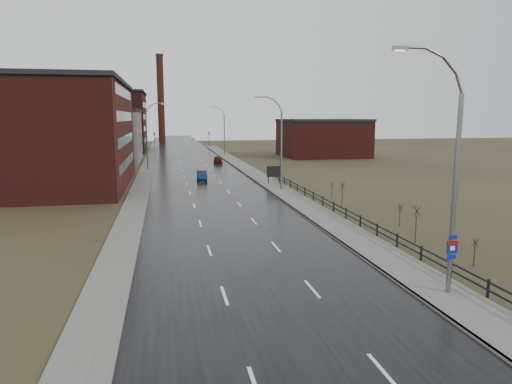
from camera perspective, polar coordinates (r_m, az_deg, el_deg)
name	(u,v)px	position (r m, az deg, el deg)	size (l,w,h in m)	color
ground	(290,328)	(20.34, 4.28, -16.63)	(320.00, 320.00, 0.00)	#2D2819
road	(196,170)	(78.26, -7.53, 2.74)	(14.00, 300.00, 0.06)	black
sidewalk_right	(281,191)	(55.03, 3.19, 0.11)	(3.20, 180.00, 0.18)	#595651
curb_right	(269,192)	(54.67, 1.65, 0.06)	(0.16, 180.00, 0.18)	slate
sidewalk_left	(146,171)	(78.16, -13.54, 2.58)	(2.40, 260.00, 0.12)	#595651
warehouse_near	(36,134)	(64.65, -25.75, 6.52)	(22.44, 28.56, 13.50)	#471914
warehouse_mid	(98,136)	(96.55, -19.11, 6.66)	(16.32, 20.40, 10.50)	slate
warehouse_far	(94,122)	(126.89, -19.62, 8.28)	(26.52, 24.48, 15.50)	#331611
building_right	(322,138)	(105.76, 8.31, 6.72)	(18.36, 16.32, 8.50)	#471914
smokestack	(161,98)	(167.73, -11.82, 11.39)	(2.70, 2.70, 30.70)	#331611
streetlight_main	(450,177)	(23.93, 23.07, 1.78)	(3.91, 0.29, 12.11)	slate
streetlight_right_mid	(279,143)	(55.35, 2.89, 6.15)	(3.36, 0.28, 11.35)	slate
streetlight_left	(149,136)	(79.70, -13.29, 6.88)	(3.36, 0.28, 11.35)	slate
streetlight_right_far	(223,130)	(108.48, -4.14, 7.69)	(3.36, 0.28, 11.35)	slate
guardrail	(349,214)	(39.87, 11.57, -2.71)	(0.10, 53.05, 1.10)	black
shrub_b	(475,252)	(30.51, 25.65, -6.76)	(0.42, 0.44, 1.74)	#382D23
shrub_c	(416,223)	(34.58, 19.38, -3.67)	(0.63, 0.67, 2.69)	#382D23
shrub_d	(400,215)	(39.34, 17.53, -2.70)	(0.45, 0.47, 1.87)	#382D23
shrub_e	(342,193)	(46.68, 10.73, -0.17)	(0.59, 0.62, 2.50)	#382D23
shrub_f	(332,189)	(51.71, 9.47, 0.32)	(0.42, 0.44, 1.73)	#382D23
billboard	(274,172)	(60.67, 2.26, 2.50)	(2.00, 0.17, 2.50)	black
traffic_light_left	(154,132)	(137.70, -12.60, 7.32)	(0.58, 2.73, 5.30)	black
traffic_light_right	(209,132)	(138.27, -5.90, 7.50)	(0.58, 2.73, 5.30)	black
car_near	(202,176)	(65.23, -6.79, 2.02)	(1.43, 4.10, 1.35)	#0D2143
car_far	(218,160)	(89.37, -4.77, 4.07)	(1.78, 4.42, 1.50)	#56120E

